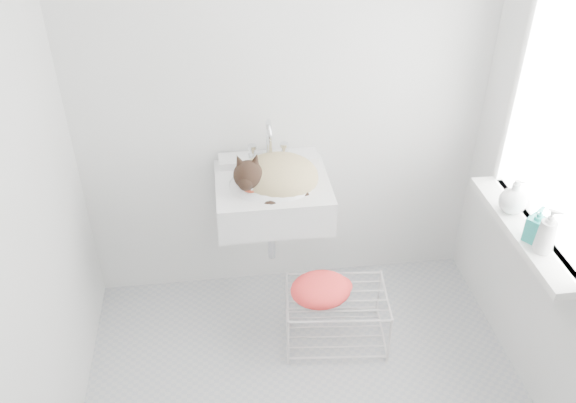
{
  "coord_description": "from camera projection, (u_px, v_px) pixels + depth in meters",
  "views": [
    {
      "loc": [
        -0.34,
        -1.84,
        2.47
      ],
      "look_at": [
        -0.04,
        0.5,
        0.88
      ],
      "focal_mm": 37.29,
      "sensor_mm": 36.0,
      "label": 1
    }
  ],
  "objects": [
    {
      "name": "back_wall",
      "position": [
        283.0,
        87.0,
        3.05
      ],
      "size": [
        2.2,
        0.02,
        2.5
      ],
      "primitive_type": "cube",
      "color": "silver",
      "rests_on": "ground"
    },
    {
      "name": "left_wall",
      "position": [
        10.0,
        215.0,
        2.11
      ],
      "size": [
        0.02,
        2.0,
        2.5
      ],
      "primitive_type": "cube",
      "color": "silver",
      "rests_on": "ground"
    },
    {
      "name": "window_glass",
      "position": [
        569.0,
        128.0,
        2.45
      ],
      "size": [
        0.01,
        0.8,
        1.0
      ],
      "primitive_type": "cube",
      "color": "white",
      "rests_on": "right_wall"
    },
    {
      "name": "window_frame",
      "position": [
        565.0,
        128.0,
        2.45
      ],
      "size": [
        0.04,
        0.9,
        1.1
      ],
      "primitive_type": "cube",
      "color": "white",
      "rests_on": "right_wall"
    },
    {
      "name": "windowsill",
      "position": [
        524.0,
        230.0,
        2.74
      ],
      "size": [
        0.16,
        0.88,
        0.04
      ],
      "primitive_type": "cube",
      "color": "white",
      "rests_on": "right_wall"
    },
    {
      "name": "sink",
      "position": [
        272.0,
        181.0,
        3.05
      ],
      "size": [
        0.58,
        0.51,
        0.23
      ],
      "primitive_type": "cube",
      "color": "white",
      "rests_on": "back_wall"
    },
    {
      "name": "faucet",
      "position": [
        268.0,
        140.0,
        3.12
      ],
      "size": [
        0.21,
        0.15,
        0.21
      ],
      "primitive_type": null,
      "color": "silver",
      "rests_on": "sink"
    },
    {
      "name": "cat",
      "position": [
        275.0,
        176.0,
        3.02
      ],
      "size": [
        0.44,
        0.35,
        0.27
      ],
      "rotation": [
        0.0,
        0.0,
        0.03
      ],
      "color": "tan",
      "rests_on": "sink"
    },
    {
      "name": "wire_rack",
      "position": [
        336.0,
        317.0,
        3.22
      ],
      "size": [
        0.56,
        0.42,
        0.31
      ],
      "primitive_type": "cube",
      "rotation": [
        0.0,
        0.0,
        -0.1
      ],
      "color": "silver",
      "rests_on": "floor"
    },
    {
      "name": "towel",
      "position": [
        321.0,
        295.0,
        3.09
      ],
      "size": [
        0.34,
        0.25,
        0.13
      ],
      "primitive_type": "ellipsoid",
      "rotation": [
        0.0,
        0.0,
        0.08
      ],
      "color": "red",
      "rests_on": "wire_rack"
    },
    {
      "name": "bottle_a",
      "position": [
        541.0,
        251.0,
        2.58
      ],
      "size": [
        0.1,
        0.1,
        0.18
      ],
      "primitive_type": "imported",
      "rotation": [
        0.0,
        0.0,
        0.85
      ],
      "color": "silver",
      "rests_on": "windowsill"
    },
    {
      "name": "bottle_b",
      "position": [
        533.0,
        240.0,
        2.64
      ],
      "size": [
        0.11,
        0.11,
        0.18
      ],
      "primitive_type": "imported",
      "rotation": [
        0.0,
        0.0,
        5.31
      ],
      "color": "teal",
      "rests_on": "windowsill"
    },
    {
      "name": "bottle_c",
      "position": [
        510.0,
        211.0,
        2.83
      ],
      "size": [
        0.18,
        0.18,
        0.17
      ],
      "primitive_type": "imported",
      "rotation": [
        0.0,
        0.0,
        0.96
      ],
      "color": "white",
      "rests_on": "windowsill"
    }
  ]
}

